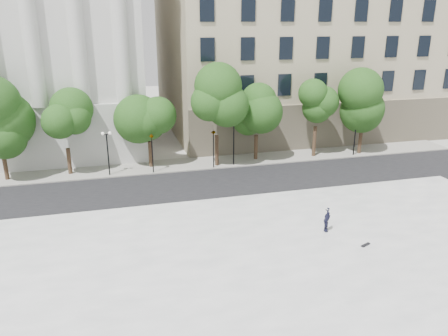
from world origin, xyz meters
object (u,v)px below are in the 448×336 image
(traffic_light_west, at_px, (151,135))
(skateboard, at_px, (366,245))
(traffic_light_east, at_px, (213,131))
(person_lying, at_px, (326,229))

(traffic_light_west, distance_m, skateboard, 21.03)
(traffic_light_west, distance_m, traffic_light_east, 5.68)
(person_lying, height_order, skateboard, person_lying)
(traffic_light_west, height_order, skateboard, traffic_light_west)
(traffic_light_west, bearing_deg, person_lying, -58.84)
(traffic_light_west, bearing_deg, skateboard, -58.52)
(traffic_light_east, height_order, person_lying, traffic_light_east)
(traffic_light_west, distance_m, person_lying, 18.34)
(traffic_light_east, height_order, skateboard, traffic_light_east)
(traffic_light_east, distance_m, person_lying, 16.20)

